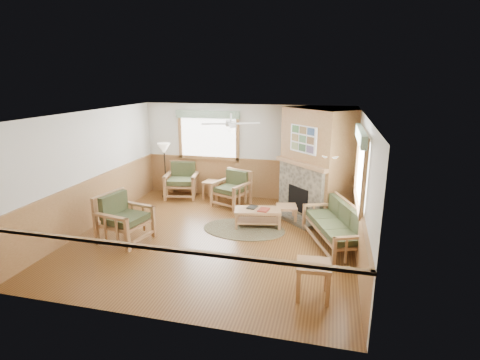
% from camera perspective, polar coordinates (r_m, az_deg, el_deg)
% --- Properties ---
extents(floor, '(6.00, 6.00, 0.01)m').
position_cam_1_polar(floor, '(8.42, -3.83, -8.67)').
color(floor, brown).
rests_on(floor, ground).
extents(ceiling, '(6.00, 6.00, 0.01)m').
position_cam_1_polar(ceiling, '(7.72, -4.19, 9.99)').
color(ceiling, white).
rests_on(ceiling, floor).
extents(wall_back, '(6.00, 0.02, 2.70)m').
position_cam_1_polar(wall_back, '(10.78, 0.87, 4.31)').
color(wall_back, silver).
rests_on(wall_back, floor).
extents(wall_front, '(6.00, 0.02, 2.70)m').
position_cam_1_polar(wall_front, '(5.34, -13.95, -7.90)').
color(wall_front, silver).
rests_on(wall_front, floor).
extents(wall_left, '(0.02, 6.00, 2.70)m').
position_cam_1_polar(wall_left, '(9.31, -21.89, 1.41)').
color(wall_left, silver).
rests_on(wall_left, floor).
extents(wall_right, '(0.02, 6.00, 2.70)m').
position_cam_1_polar(wall_right, '(7.62, 18.01, -1.15)').
color(wall_right, silver).
rests_on(wall_right, floor).
extents(wainscot, '(6.00, 6.00, 1.10)m').
position_cam_1_polar(wainscot, '(8.21, -3.90, -5.13)').
color(wainscot, olive).
rests_on(wainscot, floor).
extents(fireplace, '(3.11, 3.11, 2.70)m').
position_cam_1_polar(fireplace, '(9.59, 11.59, 2.60)').
color(fireplace, olive).
rests_on(fireplace, floor).
extents(window_back, '(1.90, 0.16, 1.50)m').
position_cam_1_polar(window_back, '(10.88, -4.91, 10.63)').
color(window_back, white).
rests_on(window_back, wall_back).
extents(window_right, '(0.16, 1.90, 1.50)m').
position_cam_1_polar(window_right, '(7.19, 18.57, 7.48)').
color(window_right, white).
rests_on(window_right, wall_right).
extents(ceiling_fan, '(1.59, 1.59, 0.36)m').
position_cam_1_polar(ceiling_fan, '(7.93, -1.42, 9.88)').
color(ceiling_fan, white).
rests_on(ceiling_fan, ceiling).
extents(sofa, '(2.07, 1.44, 0.88)m').
position_cam_1_polar(sofa, '(8.07, 14.19, -6.79)').
color(sofa, '#A3764C').
rests_on(sofa, floor).
extents(armchair_back_left, '(1.04, 1.04, 1.00)m').
position_cam_1_polar(armchair_back_left, '(11.11, -8.88, -0.04)').
color(armchair_back_left, '#A3764C').
rests_on(armchair_back_left, floor).
extents(armchair_back_right, '(1.09, 1.09, 0.94)m').
position_cam_1_polar(armchair_back_right, '(10.26, -1.36, -1.34)').
color(armchair_back_right, '#A3764C').
rests_on(armchair_back_right, floor).
extents(armchair_left, '(1.08, 1.08, 1.03)m').
position_cam_1_polar(armchair_left, '(8.41, -17.13, -5.56)').
color(armchair_left, '#A3764C').
rests_on(armchair_left, floor).
extents(coffee_table, '(1.16, 0.75, 0.43)m').
position_cam_1_polar(coffee_table, '(8.89, 2.71, -5.77)').
color(coffee_table, '#A3764C').
rests_on(coffee_table, floor).
extents(end_table_chairs, '(0.54, 0.52, 0.53)m').
position_cam_1_polar(end_table_chairs, '(10.85, -4.20, -1.55)').
color(end_table_chairs, '#A3764C').
rests_on(end_table_chairs, floor).
extents(end_table_sofa, '(0.56, 0.54, 0.60)m').
position_cam_1_polar(end_table_sofa, '(6.28, 11.06, -14.75)').
color(end_table_sofa, '#A3764C').
rests_on(end_table_sofa, floor).
extents(footstool, '(0.57, 0.57, 0.41)m').
position_cam_1_polar(footstool, '(9.22, 7.09, -5.13)').
color(footstool, '#A3764C').
rests_on(footstool, floor).
extents(braided_rug, '(2.47, 2.47, 0.01)m').
position_cam_1_polar(braided_rug, '(8.79, 0.60, -7.48)').
color(braided_rug, brown).
rests_on(braided_rug, floor).
extents(floor_lamp_left, '(0.42, 0.42, 1.61)m').
position_cam_1_polar(floor_lamp_left, '(11.11, -11.33, 1.47)').
color(floor_lamp_left, black).
rests_on(floor_lamp_left, floor).
extents(floor_lamp_right, '(0.50, 0.50, 1.70)m').
position_cam_1_polar(floor_lamp_right, '(9.02, 13.25, -1.59)').
color(floor_lamp_right, black).
rests_on(floor_lamp_right, floor).
extents(book_red, '(0.26, 0.33, 0.03)m').
position_cam_1_polar(book_red, '(8.73, 3.63, -4.46)').
color(book_red, maroon).
rests_on(book_red, coffee_table).
extents(book_dark, '(0.25, 0.30, 0.03)m').
position_cam_1_polar(book_dark, '(8.90, 1.86, -4.09)').
color(book_dark, black).
rests_on(book_dark, coffee_table).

